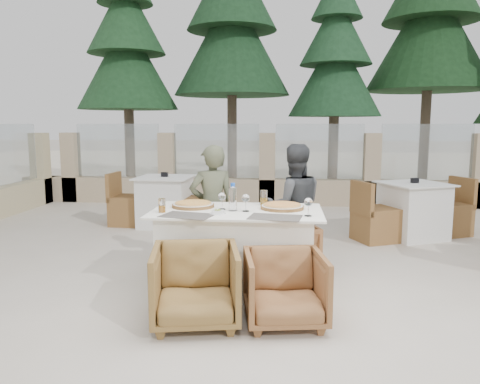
# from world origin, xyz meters

# --- Properties ---
(ground) EXTENTS (80.00, 80.00, 0.00)m
(ground) POSITION_xyz_m (0.00, 0.00, 0.00)
(ground) COLOR beige
(ground) RESTS_ON ground
(sand_patch) EXTENTS (30.00, 16.00, 0.01)m
(sand_patch) POSITION_xyz_m (0.00, 14.00, 0.01)
(sand_patch) COLOR #F5E5C8
(sand_patch) RESTS_ON ground
(perimeter_wall_far) EXTENTS (10.00, 0.34, 1.60)m
(perimeter_wall_far) POSITION_xyz_m (0.00, 4.80, 0.80)
(perimeter_wall_far) COLOR tan
(perimeter_wall_far) RESTS_ON ground
(pine_far_left) EXTENTS (2.42, 2.42, 5.50)m
(pine_far_left) POSITION_xyz_m (-3.50, 7.00, 2.75)
(pine_far_left) COLOR #1D4523
(pine_far_left) RESTS_ON ground
(pine_mid_left) EXTENTS (2.86, 2.86, 6.50)m
(pine_mid_left) POSITION_xyz_m (-1.00, 7.50, 3.25)
(pine_mid_left) COLOR #1A3F21
(pine_mid_left) RESTS_ON ground
(pine_centre) EXTENTS (2.20, 2.20, 5.00)m
(pine_centre) POSITION_xyz_m (1.50, 7.20, 2.50)
(pine_centre) COLOR #1E4727
(pine_centre) RESTS_ON ground
(pine_mid_right) EXTENTS (2.99, 2.99, 6.80)m
(pine_mid_right) POSITION_xyz_m (3.80, 7.80, 3.40)
(pine_mid_right) COLOR #193C1C
(pine_mid_right) RESTS_ON ground
(dining_table) EXTENTS (1.60, 0.90, 0.77)m
(dining_table) POSITION_xyz_m (-0.10, -0.02, 0.39)
(dining_table) COLOR white
(dining_table) RESTS_ON ground
(placemat_near_left) EXTENTS (0.51, 0.40, 0.00)m
(placemat_near_left) POSITION_xyz_m (-0.51, -0.32, 0.77)
(placemat_near_left) COLOR #554F49
(placemat_near_left) RESTS_ON dining_table
(placemat_near_right) EXTENTS (0.49, 0.36, 0.00)m
(placemat_near_right) POSITION_xyz_m (0.27, -0.32, 0.77)
(placemat_near_right) COLOR #58524C
(placemat_near_right) RESTS_ON dining_table
(pizza_left) EXTENTS (0.43, 0.43, 0.05)m
(pizza_left) POSITION_xyz_m (-0.54, 0.11, 0.80)
(pizza_left) COLOR orange
(pizza_left) RESTS_ON dining_table
(pizza_right) EXTENTS (0.54, 0.54, 0.05)m
(pizza_right) POSITION_xyz_m (0.33, 0.10, 0.80)
(pizza_right) COLOR orange
(pizza_right) RESTS_ON dining_table
(water_bottle) EXTENTS (0.09, 0.09, 0.26)m
(water_bottle) POSITION_xyz_m (-0.13, -0.05, 0.90)
(water_bottle) COLOR silver
(water_bottle) RESTS_ON dining_table
(wine_glass_centre) EXTENTS (0.10, 0.10, 0.18)m
(wine_glass_centre) POSITION_xyz_m (-0.24, 0.01, 0.86)
(wine_glass_centre) COLOR white
(wine_glass_centre) RESTS_ON dining_table
(wine_glass_near) EXTENTS (0.10, 0.10, 0.18)m
(wine_glass_near) POSITION_xyz_m (-0.01, -0.07, 0.86)
(wine_glass_near) COLOR silver
(wine_glass_near) RESTS_ON dining_table
(wine_glass_corner) EXTENTS (0.09, 0.09, 0.18)m
(wine_glass_corner) POSITION_xyz_m (0.56, -0.24, 0.86)
(wine_glass_corner) COLOR white
(wine_glass_corner) RESTS_ON dining_table
(beer_glass_left) EXTENTS (0.07, 0.07, 0.13)m
(beer_glass_left) POSITION_xyz_m (-0.77, -0.19, 0.83)
(beer_glass_left) COLOR orange
(beer_glass_left) RESTS_ON dining_table
(beer_glass_right) EXTENTS (0.10, 0.10, 0.15)m
(beer_glass_right) POSITION_xyz_m (0.14, 0.29, 0.84)
(beer_glass_right) COLOR orange
(beer_glass_right) RESTS_ON dining_table
(olive_dish) EXTENTS (0.14, 0.14, 0.04)m
(olive_dish) POSITION_xyz_m (-0.25, -0.22, 0.79)
(olive_dish) COLOR white
(olive_dish) RESTS_ON dining_table
(armchair_far_left) EXTENTS (0.68, 0.70, 0.62)m
(armchair_far_left) POSITION_xyz_m (-0.38, 0.83, 0.31)
(armchair_far_left) COLOR olive
(armchair_far_left) RESTS_ON ground
(armchair_far_right) EXTENTS (0.72, 0.73, 0.53)m
(armchair_far_right) POSITION_xyz_m (0.39, 0.57, 0.26)
(armchair_far_right) COLOR brown
(armchair_far_right) RESTS_ON ground
(armchair_near_left) EXTENTS (0.79, 0.80, 0.63)m
(armchair_near_left) POSITION_xyz_m (-0.34, -0.84, 0.31)
(armchair_near_left) COLOR brown
(armchair_near_left) RESTS_ON ground
(armchair_near_right) EXTENTS (0.71, 0.73, 0.58)m
(armchair_near_right) POSITION_xyz_m (0.36, -0.76, 0.29)
(armchair_near_right) COLOR brown
(armchair_near_right) RESTS_ON ground
(diner_left) EXTENTS (0.58, 0.48, 1.36)m
(diner_left) POSITION_xyz_m (-0.42, 0.57, 0.68)
(diner_left) COLOR #4F533C
(diner_left) RESTS_ON ground
(diner_right) EXTENTS (0.76, 0.64, 1.37)m
(diner_right) POSITION_xyz_m (0.45, 0.68, 0.68)
(diner_right) COLOR #393C3F
(diner_right) RESTS_ON ground
(bg_table_a) EXTENTS (1.68, 0.90, 0.77)m
(bg_table_a) POSITION_xyz_m (-1.49, 2.66, 0.39)
(bg_table_a) COLOR white
(bg_table_a) RESTS_ON ground
(bg_table_b) EXTENTS (1.83, 1.41, 0.77)m
(bg_table_b) POSITION_xyz_m (2.13, 2.25, 0.39)
(bg_table_b) COLOR silver
(bg_table_b) RESTS_ON ground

